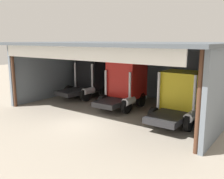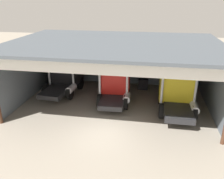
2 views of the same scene
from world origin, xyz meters
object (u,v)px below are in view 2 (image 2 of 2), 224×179
truck_red_left_bay (115,78)px  tool_cart (143,84)px  truck_yellow_yard_outside (177,89)px  oil_drum (192,84)px  truck_black_center_left_bay (65,71)px

truck_red_left_bay → tool_cart: 3.96m
truck_yellow_yard_outside → oil_drum: size_ratio=5.59×
truck_black_center_left_bay → truck_red_left_bay: (4.73, -1.29, 0.04)m
truck_yellow_yard_outside → oil_drum: bearing=68.2°
truck_red_left_bay → tool_cart: truck_red_left_bay is taller
truck_red_left_bay → truck_yellow_yard_outside: 4.96m
oil_drum → truck_black_center_left_bay: bearing=-167.9°
truck_black_center_left_bay → oil_drum: truck_black_center_left_bay is taller
truck_yellow_yard_outside → tool_cart: bearing=124.6°
tool_cart → truck_yellow_yard_outside: bearing=-55.1°
truck_red_left_bay → truck_yellow_yard_outside: bearing=-13.0°
truck_red_left_bay → truck_yellow_yard_outside: (4.87, -0.89, -0.30)m
truck_black_center_left_bay → truck_yellow_yard_outside: truck_black_center_left_bay is taller
truck_yellow_yard_outside → truck_red_left_bay: bearing=169.4°
truck_yellow_yard_outside → oil_drum: (1.83, 4.64, -1.25)m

